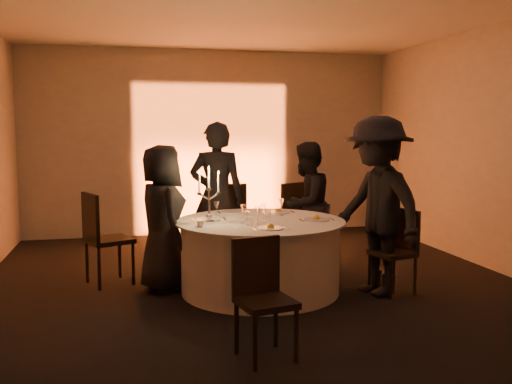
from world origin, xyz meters
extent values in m
plane|color=black|center=(0.00, 0.00, 0.00)|extent=(7.00, 7.00, 0.00)
plane|color=silver|center=(0.00, 0.00, 3.00)|extent=(7.00, 7.00, 0.00)
plane|color=#A39D98|center=(0.00, 3.50, 1.50)|extent=(7.00, 0.00, 7.00)
plane|color=#A39D98|center=(0.00, -3.50, 1.50)|extent=(7.00, 0.00, 7.00)
plane|color=#A39D98|center=(3.00, 0.00, 1.50)|extent=(0.00, 7.00, 7.00)
cube|color=black|center=(0.00, 3.20, 0.05)|extent=(0.25, 0.12, 0.10)
cylinder|color=black|center=(0.00, 0.00, 0.01)|extent=(0.60, 0.60, 0.03)
cylinder|color=black|center=(0.00, 0.00, 0.38)|extent=(0.20, 0.20, 0.75)
cylinder|color=silver|center=(0.00, 0.00, 0.38)|extent=(1.68, 1.68, 0.75)
cylinder|color=silver|center=(0.00, 0.00, 0.76)|extent=(1.80, 1.80, 0.02)
cube|color=black|center=(-1.58, 0.66, 0.50)|extent=(0.59, 0.59, 0.05)
cube|color=black|center=(-1.77, 0.58, 0.78)|extent=(0.21, 0.43, 0.52)
cylinder|color=black|center=(-1.32, 0.55, 0.24)|extent=(0.04, 0.04, 0.48)
cylinder|color=black|center=(-1.47, 0.91, 0.24)|extent=(0.04, 0.04, 0.48)
cylinder|color=black|center=(-1.68, 0.40, 0.24)|extent=(0.04, 0.04, 0.48)
cylinder|color=black|center=(-1.83, 0.76, 0.24)|extent=(0.04, 0.04, 0.48)
cube|color=black|center=(-0.08, 1.54, 0.49)|extent=(0.47, 0.47, 0.05)
cube|color=black|center=(-0.09, 1.34, 0.77)|extent=(0.45, 0.06, 0.52)
cylinder|color=black|center=(0.12, 1.73, 0.24)|extent=(0.04, 0.04, 0.48)
cylinder|color=black|center=(-0.26, 1.75, 0.24)|extent=(0.04, 0.04, 0.48)
cylinder|color=black|center=(0.10, 1.34, 0.24)|extent=(0.04, 0.04, 0.48)
cylinder|color=black|center=(-0.28, 1.36, 0.24)|extent=(0.04, 0.04, 0.48)
cube|color=black|center=(0.68, 1.44, 0.50)|extent=(0.60, 0.60, 0.05)
cube|color=black|center=(0.76, 1.25, 0.78)|extent=(0.43, 0.23, 0.52)
cylinder|color=black|center=(0.77, 1.70, 0.24)|extent=(0.04, 0.04, 0.49)
cylinder|color=black|center=(0.42, 1.53, 0.24)|extent=(0.04, 0.04, 0.49)
cylinder|color=black|center=(0.93, 1.35, 0.24)|extent=(0.04, 0.04, 0.49)
cylinder|color=black|center=(0.58, 1.18, 0.24)|extent=(0.04, 0.04, 0.49)
cube|color=black|center=(1.36, -0.37, 0.42)|extent=(0.48, 0.48, 0.05)
cube|color=black|center=(1.52, -0.32, 0.66)|extent=(0.14, 0.38, 0.44)
cylinder|color=black|center=(1.15, -0.25, 0.21)|extent=(0.04, 0.04, 0.42)
cylinder|color=black|center=(1.24, -0.57, 0.21)|extent=(0.04, 0.04, 0.42)
cylinder|color=black|center=(1.47, -0.16, 0.21)|extent=(0.04, 0.04, 0.42)
cylinder|color=black|center=(1.56, -0.48, 0.21)|extent=(0.04, 0.04, 0.42)
cube|color=black|center=(-0.37, -1.75, 0.43)|extent=(0.47, 0.47, 0.05)
cube|color=black|center=(-0.41, -1.58, 0.68)|extent=(0.40, 0.12, 0.45)
cylinder|color=black|center=(-0.50, -1.96, 0.21)|extent=(0.04, 0.04, 0.43)
cylinder|color=black|center=(-0.17, -1.89, 0.21)|extent=(0.04, 0.04, 0.43)
cylinder|color=black|center=(-0.57, -1.62, 0.21)|extent=(0.04, 0.04, 0.43)
cylinder|color=black|center=(-0.24, -1.55, 0.21)|extent=(0.04, 0.04, 0.43)
imported|color=black|center=(-1.01, 0.28, 0.78)|extent=(0.69, 0.87, 1.57)
imported|color=black|center=(-0.30, 1.04, 0.91)|extent=(0.76, 0.60, 1.82)
imported|color=black|center=(0.82, 0.95, 0.79)|extent=(0.97, 0.95, 1.57)
imported|color=black|center=(1.18, -0.34, 0.93)|extent=(1.00, 1.35, 1.87)
cylinder|color=white|center=(-0.53, 0.14, 0.78)|extent=(0.27, 0.27, 0.01)
cube|color=silver|center=(-0.70, 0.14, 0.78)|extent=(0.01, 0.17, 0.01)
cube|color=silver|center=(-0.36, 0.14, 0.78)|extent=(0.02, 0.17, 0.01)
cylinder|color=white|center=(-0.17, 0.61, 0.78)|extent=(0.29, 0.29, 0.01)
cube|color=silver|center=(-0.34, 0.61, 0.78)|extent=(0.02, 0.17, 0.01)
cube|color=silver|center=(0.00, 0.61, 0.78)|extent=(0.01, 0.17, 0.01)
cylinder|color=white|center=(0.33, 0.48, 0.78)|extent=(0.28, 0.28, 0.01)
cube|color=silver|center=(0.16, 0.48, 0.78)|extent=(0.02, 0.17, 0.01)
cube|color=silver|center=(0.50, 0.48, 0.78)|extent=(0.01, 0.17, 0.01)
sphere|color=orange|center=(0.33, 0.48, 0.82)|extent=(0.07, 0.07, 0.07)
cylinder|color=white|center=(0.59, -0.13, 0.78)|extent=(0.27, 0.27, 0.01)
cube|color=silver|center=(0.42, -0.13, 0.78)|extent=(0.02, 0.17, 0.01)
cube|color=silver|center=(0.76, -0.13, 0.78)|extent=(0.01, 0.17, 0.01)
sphere|color=orange|center=(0.59, -0.13, 0.82)|extent=(0.07, 0.07, 0.07)
cylinder|color=white|center=(-0.02, -0.53, 0.78)|extent=(0.25, 0.25, 0.01)
cube|color=silver|center=(-0.19, -0.53, 0.78)|extent=(0.02, 0.17, 0.01)
cube|color=silver|center=(0.15, -0.53, 0.78)|extent=(0.02, 0.17, 0.01)
sphere|color=orange|center=(-0.02, -0.53, 0.82)|extent=(0.07, 0.07, 0.07)
cylinder|color=white|center=(-0.67, -0.26, 0.77)|extent=(0.11, 0.11, 0.01)
cylinder|color=white|center=(-0.67, -0.26, 0.81)|extent=(0.07, 0.07, 0.06)
cylinder|color=silver|center=(-0.55, -0.04, 0.78)|extent=(0.12, 0.12, 0.02)
sphere|color=silver|center=(-0.55, -0.04, 0.83)|extent=(0.06, 0.06, 0.06)
cylinder|color=silver|center=(-0.55, -0.04, 0.95)|extent=(0.02, 0.02, 0.31)
cylinder|color=silver|center=(-0.55, -0.04, 1.12)|extent=(0.05, 0.05, 0.03)
cylinder|color=white|center=(-0.55, -0.04, 1.22)|extent=(0.02, 0.02, 0.20)
cone|color=yellow|center=(-0.55, -0.04, 1.34)|extent=(0.02, 0.02, 0.03)
cylinder|color=silver|center=(-0.60, -0.04, 1.04)|extent=(0.11, 0.02, 0.07)
cylinder|color=silver|center=(-0.65, -0.04, 1.07)|extent=(0.05, 0.05, 0.03)
cylinder|color=white|center=(-0.65, -0.04, 1.18)|extent=(0.02, 0.02, 0.20)
cone|color=yellow|center=(-0.65, -0.04, 1.30)|extent=(0.02, 0.02, 0.03)
cylinder|color=silver|center=(-0.50, -0.04, 1.04)|extent=(0.11, 0.02, 0.07)
cylinder|color=silver|center=(-0.45, -0.04, 1.07)|extent=(0.05, 0.05, 0.03)
cylinder|color=white|center=(-0.45, -0.04, 1.18)|extent=(0.02, 0.02, 0.20)
cone|color=yellow|center=(-0.45, -0.04, 1.30)|extent=(0.02, 0.02, 0.03)
cylinder|color=white|center=(-0.22, -0.13, 0.77)|extent=(0.06, 0.06, 0.01)
cylinder|color=white|center=(-0.22, -0.13, 0.83)|extent=(0.01, 0.01, 0.10)
cone|color=white|center=(-0.22, -0.13, 0.92)|extent=(0.07, 0.07, 0.09)
cylinder|color=white|center=(0.02, -0.08, 0.77)|extent=(0.06, 0.06, 0.01)
cylinder|color=white|center=(0.02, -0.08, 0.83)|extent=(0.01, 0.01, 0.10)
cone|color=white|center=(0.02, -0.08, 0.92)|extent=(0.07, 0.07, 0.09)
cylinder|color=white|center=(0.31, 0.26, 0.77)|extent=(0.06, 0.06, 0.01)
cylinder|color=white|center=(0.31, 0.26, 0.83)|extent=(0.01, 0.01, 0.10)
cone|color=white|center=(0.31, 0.26, 0.92)|extent=(0.07, 0.07, 0.09)
cylinder|color=white|center=(-0.44, 0.18, 0.77)|extent=(0.06, 0.06, 0.01)
cylinder|color=white|center=(-0.44, 0.18, 0.83)|extent=(0.01, 0.01, 0.10)
cone|color=white|center=(-0.44, 0.18, 0.92)|extent=(0.07, 0.07, 0.09)
cylinder|color=white|center=(-0.09, -0.27, 0.77)|extent=(0.06, 0.06, 0.01)
cylinder|color=white|center=(-0.09, -0.27, 0.83)|extent=(0.01, 0.01, 0.10)
cone|color=white|center=(-0.09, -0.27, 0.92)|extent=(0.07, 0.07, 0.09)
cylinder|color=white|center=(0.11, 0.13, 0.82)|extent=(0.07, 0.07, 0.09)
cylinder|color=white|center=(-0.17, -0.27, 0.82)|extent=(0.07, 0.07, 0.09)
cylinder|color=white|center=(-0.16, 0.07, 0.82)|extent=(0.07, 0.07, 0.09)
camera|label=1|loc=(-1.38, -5.81, 1.75)|focal=40.00mm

